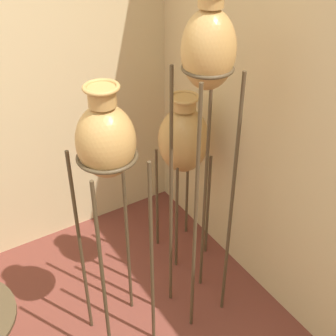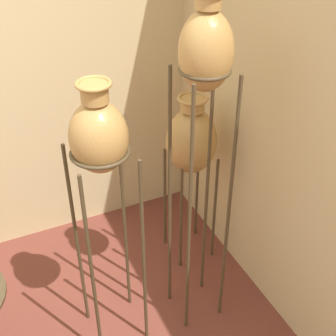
# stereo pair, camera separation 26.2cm
# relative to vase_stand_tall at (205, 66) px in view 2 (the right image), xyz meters

# --- Properties ---
(vase_stand_tall) EXTENTS (0.26, 0.26, 2.01)m
(vase_stand_tall) POSITION_rel_vase_stand_tall_xyz_m (0.00, 0.00, 0.00)
(vase_stand_tall) COLOR #473823
(vase_stand_tall) RESTS_ON ground_plane
(vase_stand_medium) EXTENTS (0.31, 0.31, 1.67)m
(vase_stand_medium) POSITION_rel_vase_stand_tall_xyz_m (-0.52, 0.05, -0.31)
(vase_stand_medium) COLOR #473823
(vase_stand_medium) RESTS_ON ground_plane
(vase_stand_short) EXTENTS (0.33, 0.33, 1.26)m
(vase_stand_short) POSITION_rel_vase_stand_tall_xyz_m (0.21, 0.49, -0.72)
(vase_stand_short) COLOR #473823
(vase_stand_short) RESTS_ON ground_plane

